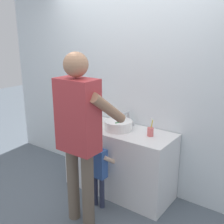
{
  "coord_description": "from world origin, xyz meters",
  "views": [
    {
      "loc": [
        1.72,
        -2.21,
        1.94
      ],
      "look_at": [
        0.0,
        0.15,
        1.07
      ],
      "focal_mm": 43.5,
      "sensor_mm": 36.0,
      "label": 1
    }
  ],
  "objects": [
    {
      "name": "child_toddler",
      "position": [
        0.0,
        -0.1,
        0.49
      ],
      "size": [
        0.26,
        0.26,
        0.83
      ],
      "color": "#2D334C",
      "rests_on": "ground"
    },
    {
      "name": "soap_bottle",
      "position": [
        -0.32,
        0.32,
        0.89
      ],
      "size": [
        0.06,
        0.06,
        0.16
      ],
      "color": "gold",
      "rests_on": "vanity_cabinet"
    },
    {
      "name": "adult_parent",
      "position": [
        0.01,
        -0.4,
        1.06
      ],
      "size": [
        0.55,
        0.58,
        1.77
      ],
      "color": "#6B5B4C",
      "rests_on": "ground"
    },
    {
      "name": "vanity_cabinet",
      "position": [
        0.0,
        0.3,
        0.41
      ],
      "size": [
        1.34,
        0.54,
        0.82
      ],
      "primitive_type": "cube",
      "color": "white",
      "rests_on": "ground"
    },
    {
      "name": "toothbrush_cup",
      "position": [
        0.4,
        0.32,
        0.87
      ],
      "size": [
        0.07,
        0.07,
        0.21
      ],
      "color": "#D86666",
      "rests_on": "vanity_cabinet"
    },
    {
      "name": "back_wall",
      "position": [
        0.0,
        0.62,
        1.35
      ],
      "size": [
        4.4,
        0.08,
        2.7
      ],
      "color": "silver",
      "rests_on": "ground"
    },
    {
      "name": "ground_plane",
      "position": [
        0.0,
        0.0,
        0.0
      ],
      "size": [
        14.0,
        14.0,
        0.0
      ],
      "primitive_type": "plane",
      "color": "slate"
    },
    {
      "name": "faucet",
      "position": [
        0.0,
        0.48,
        0.91
      ],
      "size": [
        0.18,
        0.14,
        0.18
      ],
      "color": "#B7BABF",
      "rests_on": "vanity_cabinet"
    },
    {
      "name": "sink_basin",
      "position": [
        0.0,
        0.28,
        0.88
      ],
      "size": [
        0.33,
        0.33,
        0.11
      ],
      "color": "white",
      "rests_on": "vanity_cabinet"
    }
  ]
}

